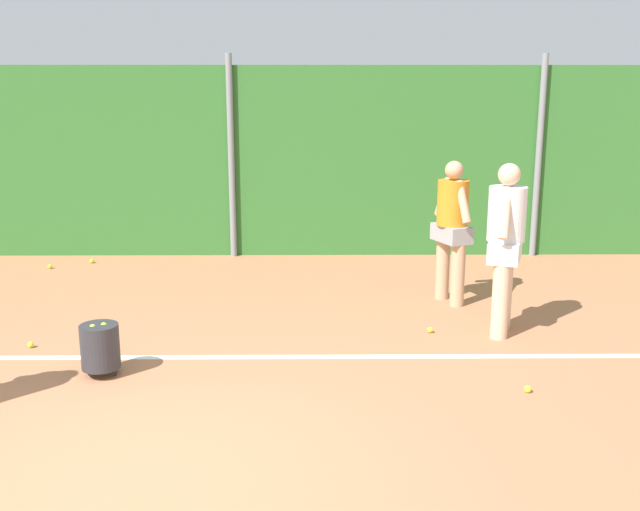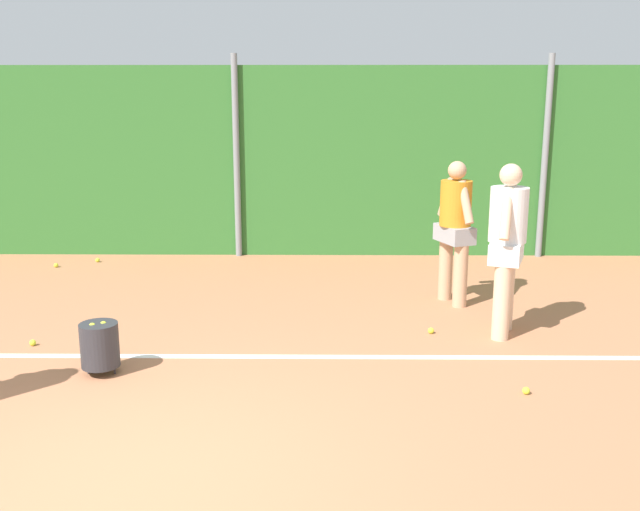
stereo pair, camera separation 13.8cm
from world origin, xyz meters
name	(u,v)px [view 2 (the right image)]	position (x,y,z in m)	size (l,w,h in m)	color
ground_plane	(180,370)	(0.00, 2.08, 0.00)	(27.71, 27.71, 0.00)	#B2704C
hedge_fence_backdrop	(238,162)	(0.00, 7.05, 1.48)	(16.62, 0.25, 2.97)	#33702D
fence_post_center	(236,158)	(0.00, 6.88, 1.57)	(0.10, 0.10, 3.14)	gray
fence_post_right	(545,158)	(4.80, 6.88, 1.57)	(0.10, 0.10, 3.14)	gray
court_baseline_paint	(186,356)	(0.00, 2.42, 0.00)	(12.15, 0.10, 0.01)	white
player_midcourt	(507,240)	(3.34, 3.15, 1.05)	(0.49, 0.75, 1.87)	beige
player_backcourt_far	(455,225)	(2.99, 4.32, 1.00)	(0.48, 0.70, 1.78)	tan
ball_hopper	(100,345)	(-0.72, 1.97, 0.29)	(0.36, 0.36, 0.51)	#2D2D33
tennis_ball_0	(526,391)	(3.19, 1.54, 0.03)	(0.07, 0.07, 0.07)	#CCDB33
tennis_ball_3	(33,343)	(-1.67, 2.72, 0.03)	(0.07, 0.07, 0.07)	#CCDB33
tennis_ball_6	(98,260)	(-2.14, 6.41, 0.03)	(0.07, 0.07, 0.07)	#CCDB33
tennis_ball_8	(431,331)	(2.57, 3.15, 0.03)	(0.07, 0.07, 0.07)	#CCDB33
tennis_ball_9	(56,265)	(-2.66, 6.07, 0.03)	(0.07, 0.07, 0.07)	#CCDB33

